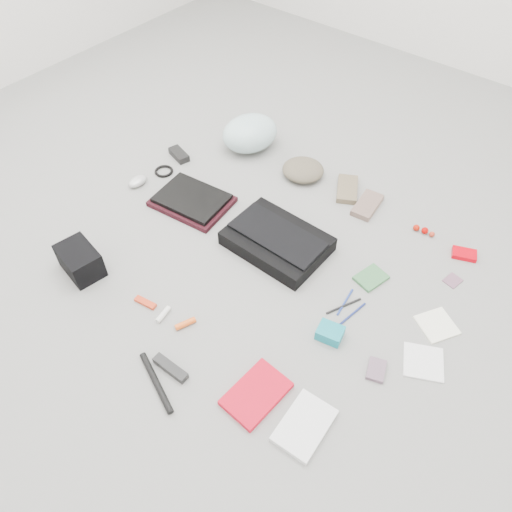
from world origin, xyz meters
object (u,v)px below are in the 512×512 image
Objects in this scene: bike_helmet at (250,133)px; book_red at (256,394)px; laptop at (192,198)px; messenger_bag at (277,241)px; camera_bag at (80,261)px; accordion_wallet at (330,333)px.

bike_helmet is 1.32× the size of book_red.
laptop is 1.05× the size of bike_helmet.
laptop is 0.49m from bike_helmet.
messenger_bag is 2.27× the size of camera_bag.
accordion_wallet is (0.41, -0.23, -0.01)m from messenger_bag.
messenger_bag is 4.44× the size of accordion_wallet.
accordion_wallet is (0.93, 0.36, -0.03)m from camera_bag.
messenger_bag is 1.40× the size of bike_helmet.
bike_helmet reaches higher than book_red.
camera_bag is 0.87m from book_red.
laptop is 0.97m from book_red.
camera_bag is at bearing -131.33° from messenger_bag.
accordion_wallet is at bearing 31.37° from camera_bag.
camera_bag is 1.00m from accordion_wallet.
messenger_bag is 0.46m from laptop.
book_red is 2.39× the size of accordion_wallet.
camera_bag is (-0.00, -1.04, -0.03)m from bike_helmet.
book_red is (0.35, -0.57, -0.02)m from messenger_bag.
camera_bag is (-0.52, -0.59, 0.02)m from messenger_bag.
messenger_bag is at bearing 124.89° from book_red.
messenger_bag is 0.79m from camera_bag.
bike_helmet reaches higher than laptop.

